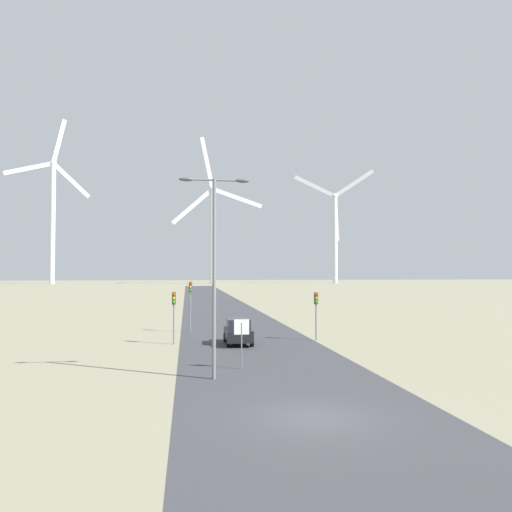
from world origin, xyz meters
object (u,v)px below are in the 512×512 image
streetlamp (214,252)px  wind_turbine_left (212,223)px  wind_turbine_center (335,228)px  car_approaching (238,331)px  traffic_light_post_mid_left (190,295)px  wind_turbine_far_left (53,210)px  stop_sign_near (242,334)px  traffic_light_post_near_right (316,305)px  traffic_light_post_near_left (174,306)px

streetlamp → wind_turbine_left: wind_turbine_left is taller
wind_turbine_center → car_approaching: bearing=-108.9°
traffic_light_post_mid_left → wind_turbine_far_left: bearing=107.7°
wind_turbine_left → wind_turbine_far_left: bearing=176.0°
stop_sign_near → car_approaching: bearing=85.3°
wind_turbine_left → traffic_light_post_near_right: bearing=-90.5°
stop_sign_near → wind_turbine_far_left: 210.22m
traffic_light_post_near_left → traffic_light_post_mid_left: bearing=80.0°
wind_turbine_far_left → streetlamp: bearing=-73.6°
traffic_light_post_near_right → wind_turbine_center: wind_turbine_center is taller
stop_sign_near → wind_turbine_center: wind_turbine_center is taller
traffic_light_post_near_left → wind_turbine_center: bearing=69.8°
stop_sign_near → car_approaching: size_ratio=0.64×
wind_turbine_far_left → wind_turbine_left: (68.90, -4.87, -5.05)m
traffic_light_post_near_left → car_approaching: 4.94m
traffic_light_post_mid_left → wind_turbine_far_left: size_ratio=0.06×
streetlamp → wind_turbine_center: wind_turbine_center is taller
stop_sign_near → traffic_light_post_near_right: traffic_light_post_near_right is taller
wind_turbine_center → wind_turbine_left: bearing=-174.4°
wind_turbine_left → streetlamp: bearing=-92.9°
traffic_light_post_near_right → car_approaching: 6.38m
car_approaching → wind_turbine_far_left: 202.01m
stop_sign_near → wind_turbine_far_left: wind_turbine_far_left is taller
traffic_light_post_near_left → car_approaching: bearing=-7.3°
traffic_light_post_near_left → wind_turbine_center: wind_turbine_center is taller
traffic_light_post_near_left → wind_turbine_far_left: wind_turbine_far_left is taller
wind_turbine_far_left → traffic_light_post_near_left: bearing=-73.3°
stop_sign_near → traffic_light_post_near_left: 10.43m
streetlamp → traffic_light_post_near_left: 12.59m
traffic_light_post_near_right → wind_turbine_left: wind_turbine_left is taller
stop_sign_near → wind_turbine_left: bearing=87.6°
car_approaching → wind_turbine_center: size_ratio=0.08×
traffic_light_post_mid_left → car_approaching: 8.52m
car_approaching → wind_turbine_center: wind_turbine_center is taller
car_approaching → wind_turbine_center: bearing=71.1°
traffic_light_post_mid_left → car_approaching: traffic_light_post_mid_left is taller
traffic_light_post_near_left → wind_turbine_center: size_ratio=0.07×
wind_turbine_left → traffic_light_post_near_left: bearing=-93.7°
wind_turbine_center → traffic_light_post_near_left: bearing=-110.2°
wind_turbine_far_left → wind_turbine_left: wind_turbine_far_left is taller
car_approaching → traffic_light_post_mid_left: bearing=113.9°
stop_sign_near → wind_turbine_center: size_ratio=0.05×
car_approaching → wind_turbine_far_left: wind_turbine_far_left is taller
wind_turbine_center → traffic_light_post_mid_left: bearing=-110.5°
traffic_light_post_near_left → traffic_light_post_near_right: bearing=3.1°
traffic_light_post_near_right → traffic_light_post_mid_left: 11.32m
traffic_light_post_mid_left → wind_turbine_far_left: (-58.08, 182.43, 28.76)m
wind_turbine_left → wind_turbine_center: bearing=5.6°
car_approaching → wind_turbine_left: (7.49, 185.06, 25.96)m
wind_turbine_far_left → wind_turbine_center: size_ratio=1.36×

